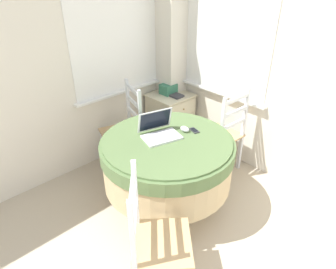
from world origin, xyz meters
The scene contains 11 objects.
corner_room_shell centered at (1.36, 2.01, 1.28)m, with size 4.55×4.98×2.55m.
round_dining_table centered at (1.13, 1.98, 0.55)m, with size 1.17×1.17×0.74m.
laptop centered at (1.12, 2.07, 0.79)m, with size 0.38×0.34×0.22m.
computer_mouse centered at (1.34, 1.97, 0.76)m, with size 0.06×0.09×0.05m.
cell_phone centered at (1.41, 1.92, 0.74)m, with size 0.08×0.11×0.01m.
dining_chair_near_back_window centered at (1.25, 2.79, 0.45)m, with size 0.50×0.52×0.97m.
dining_chair_near_right_window centered at (1.95, 1.99, 0.45)m, with size 0.43×0.41×0.97m.
dining_chair_camera_near centered at (0.49, 1.43, 0.45)m, with size 0.57×0.57×0.97m.
corner_cabinet centered at (2.02, 2.86, 0.32)m, with size 0.48×0.48×0.64m.
storage_box centered at (2.02, 2.90, 0.70)m, with size 0.18×0.16×0.12m.
book_on_cabinet centered at (2.03, 2.80, 0.65)m, with size 0.13×0.22×0.02m.
Camera 1 is at (-0.39, 0.37, 2.05)m, focal length 32.00 mm.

